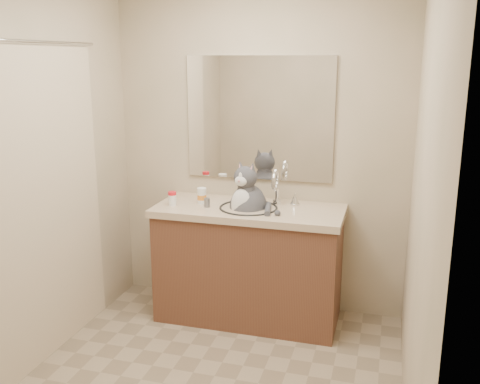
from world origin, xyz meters
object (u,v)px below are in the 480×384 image
Objects in this scene: cat at (248,205)px; pill_bottle_orange at (202,196)px; pill_bottle_redcap at (172,198)px; grey_canister at (207,203)px.

pill_bottle_orange is (-0.35, 0.01, 0.04)m from cat.
pill_bottle_redcap is at bearing -148.69° from pill_bottle_orange.
cat reaches higher than pill_bottle_redcap.
cat reaches higher than grey_canister.
pill_bottle_redcap is at bearing -174.26° from grey_canister.
cat is 5.35× the size of pill_bottle_redcap.
cat is 0.29m from grey_canister.
grey_canister is (0.07, -0.09, -0.02)m from pill_bottle_orange.
pill_bottle_orange is (0.18, 0.11, 0.00)m from pill_bottle_redcap.
pill_bottle_orange is at bearing 31.31° from pill_bottle_redcap.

